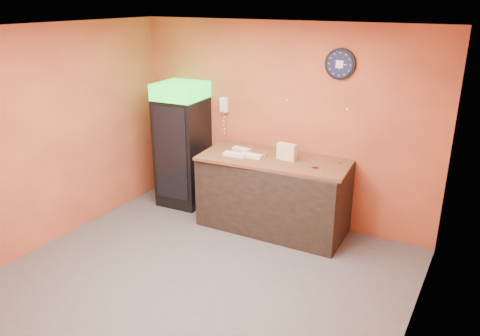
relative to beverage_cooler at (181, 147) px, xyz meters
The scene contains 15 objects.
floor 2.37m from the beverage_cooler, 47.52° to the right, with size 4.50×4.50×0.00m, color #47474C.
back_wall 1.59m from the beverage_cooler, 14.93° to the left, with size 4.50×0.02×2.80m, color #D3633B.
left_wall 1.85m from the beverage_cooler, 115.83° to the right, with size 0.02×4.00×2.80m, color #D3633B.
right_wall 4.08m from the beverage_cooler, 23.36° to the right, with size 0.02×4.00×2.80m, color #D3633B.
ceiling 2.87m from the beverage_cooler, 47.52° to the right, with size 4.50×4.00×0.02m, color white.
beverage_cooler is the anchor object (origin of this frame).
prep_counter 1.67m from the beverage_cooler, ahead, with size 2.01×0.89×1.00m, color black.
wall_clock 2.69m from the beverage_cooler, ahead, with size 0.40×0.06×0.40m.
wall_phone 0.93m from the beverage_cooler, 30.62° to the left, with size 0.12×0.10×0.22m.
butcher_paper 1.61m from the beverage_cooler, ahead, with size 2.03×0.90×0.04m, color brown.
sub_roll_stack 1.79m from the beverage_cooler, ahead, with size 0.27×0.11×0.22m.
wrapped_sandwich_left 1.14m from the beverage_cooler, 13.00° to the right, with size 0.31×0.12×0.04m, color silver.
wrapped_sandwich_mid 1.34m from the beverage_cooler, ahead, with size 0.29×0.12×0.04m, color silver.
wrapped_sandwich_right 1.08m from the beverage_cooler, ahead, with size 0.27×0.11×0.04m, color silver.
kitchen_tool 1.49m from the beverage_cooler, ahead, with size 0.06×0.06×0.06m, color silver.
Camera 1 is at (2.71, -3.85, 3.10)m, focal length 35.00 mm.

